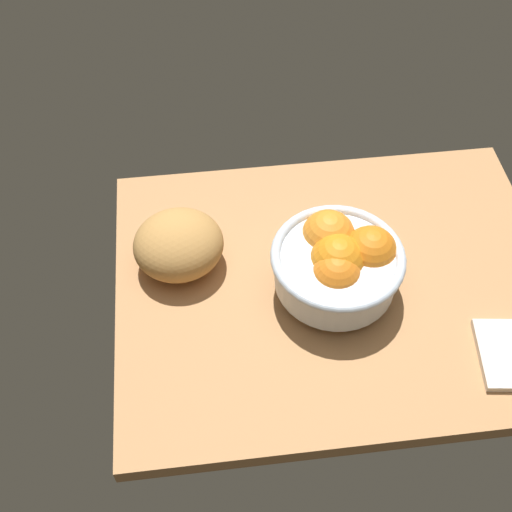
% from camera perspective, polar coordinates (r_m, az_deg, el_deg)
% --- Properties ---
extents(ground_plane, '(0.72, 0.55, 0.03)m').
position_cam_1_polar(ground_plane, '(1.10, 6.95, -2.63)').
color(ground_plane, '#B68050').
extents(fruit_bowl, '(0.21, 0.21, 0.11)m').
position_cam_1_polar(fruit_bowl, '(1.03, 7.16, -0.49)').
color(fruit_bowl, silver).
rests_on(fruit_bowl, ground).
extents(bread_loaf, '(0.16, 0.16, 0.09)m').
position_cam_1_polar(bread_loaf, '(1.07, -6.69, 0.98)').
color(bread_loaf, '#BD8747').
rests_on(bread_loaf, ground).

